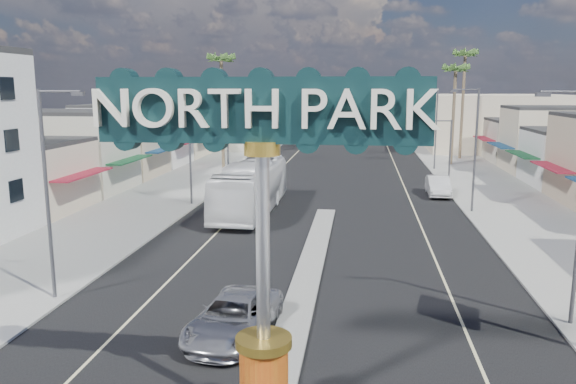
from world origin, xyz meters
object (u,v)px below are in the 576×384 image
(car_parked_right, at_px, (438,186))
(traffic_signal_left, at_px, (245,136))
(streetlight_r_far, at_px, (435,124))
(palm_left_far, at_px, (221,65))
(streetlight_l_near, at_px, (50,185))
(gateway_sign, at_px, (262,214))
(palm_right_mid, at_px, (456,74))
(streetlight_l_mid, at_px, (192,140))
(suv_left, at_px, (234,317))
(traffic_signal_right, at_px, (432,138))
(streetlight_l_far, at_px, (249,123))
(city_bus, at_px, (251,187))
(palm_right_far, at_px, (465,60))
(streetlight_r_mid, at_px, (473,144))

(car_parked_right, bearing_deg, traffic_signal_left, 158.21)
(streetlight_r_far, height_order, palm_left_far, palm_left_far)
(streetlight_l_near, relative_size, car_parked_right, 1.79)
(gateway_sign, xyz_separation_m, palm_right_mid, (13.00, 54.02, 4.67))
(streetlight_l_mid, bearing_deg, car_parked_right, 18.55)
(palm_right_mid, xyz_separation_m, suv_left, (-15.08, -48.58, -9.84))
(traffic_signal_left, height_order, traffic_signal_right, same)
(gateway_sign, bearing_deg, palm_right_mid, 76.47)
(streetlight_l_far, distance_m, suv_left, 45.56)
(gateway_sign, xyz_separation_m, city_bus, (-5.49, 26.17, -4.08))
(streetlight_l_mid, height_order, suv_left, streetlight_l_mid)
(car_parked_right, bearing_deg, gateway_sign, -104.06)
(palm_right_far, distance_m, car_parked_right, 28.61)
(traffic_signal_right, relative_size, car_parked_right, 1.19)
(car_parked_right, bearing_deg, city_bus, -149.43)
(traffic_signal_right, relative_size, suv_left, 1.10)
(traffic_signal_right, distance_m, streetlight_l_near, 39.26)
(palm_left_far, bearing_deg, palm_right_far, 23.20)
(streetlight_l_far, bearing_deg, streetlight_r_mid, -46.52)
(gateway_sign, height_order, palm_left_far, palm_left_far)
(traffic_signal_right, bearing_deg, traffic_signal_left, 180.00)
(streetlight_l_far, xyz_separation_m, city_bus, (4.95, -23.85, -3.22))
(palm_left_far, bearing_deg, streetlight_l_near, -86.33)
(traffic_signal_right, distance_m, city_bus, 21.73)
(palm_right_far, bearing_deg, gateway_sign, -104.03)
(traffic_signal_left, height_order, streetlight_l_near, streetlight_l_near)
(streetlight_l_near, relative_size, city_bus, 0.68)
(traffic_signal_left, relative_size, car_parked_right, 1.19)
(traffic_signal_right, height_order, palm_right_far, palm_right_far)
(streetlight_l_mid, bearing_deg, streetlight_l_far, 90.00)
(palm_right_mid, xyz_separation_m, city_bus, (-18.49, -27.85, -8.75))
(streetlight_r_mid, xyz_separation_m, palm_left_far, (-23.43, 20.00, 6.43))
(streetlight_l_far, relative_size, palm_right_far, 0.64)
(streetlight_r_far, relative_size, car_parked_right, 1.79)
(palm_left_far, height_order, car_parked_right, palm_left_far)
(traffic_signal_right, relative_size, city_bus, 0.45)
(streetlight_l_mid, height_order, car_parked_right, streetlight_l_mid)
(streetlight_r_mid, height_order, palm_right_mid, palm_right_mid)
(streetlight_l_far, height_order, palm_right_mid, palm_right_mid)
(traffic_signal_left, distance_m, streetlight_r_far, 21.20)
(gateway_sign, xyz_separation_m, streetlight_l_mid, (-10.43, 28.02, -0.86))
(palm_right_far, bearing_deg, streetlight_l_mid, -128.48)
(gateway_sign, relative_size, palm_right_far, 0.65)
(palm_left_far, bearing_deg, traffic_signal_left, -57.57)
(streetlight_l_far, height_order, suv_left, streetlight_l_far)
(traffic_signal_right, xyz_separation_m, streetlight_l_near, (-19.62, -33.99, 0.79))
(traffic_signal_left, bearing_deg, streetlight_r_mid, -35.50)
(gateway_sign, height_order, streetlight_l_far, gateway_sign)
(traffic_signal_left, relative_size, palm_right_far, 0.43)
(streetlight_l_mid, height_order, streetlight_l_far, same)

